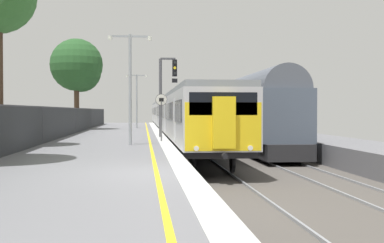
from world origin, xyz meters
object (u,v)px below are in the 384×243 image
Objects in this scene: freight_train_adjacent_track at (235,110)px; speed_limit_sign at (161,111)px; background_tree_left at (78,67)px; signal_gantry at (165,87)px; platform_lamp_far at (137,96)px; platform_lamp_mid at (130,79)px; commuter_train_at_platform at (173,114)px.

freight_train_adjacent_track reaches higher than speed_limit_sign.
background_tree_left is at bearing 110.25° from speed_limit_sign.
speed_limit_sign is at bearing -95.19° from signal_gantry.
platform_lamp_far is at bearing 96.38° from signal_gantry.
platform_lamp_mid is (-1.90, -6.90, 0.06)m from signal_gantry.
signal_gantry is 0.96× the size of platform_lamp_far.
commuter_train_at_platform is 25.06× the size of speed_limit_sign.
speed_limit_sign is 18.83m from background_tree_left.
platform_lamp_far reaches higher than signal_gantry.
commuter_train_at_platform is at bearing 85.14° from speed_limit_sign.
platform_lamp_mid is (-7.37, -13.84, 1.43)m from freight_train_adjacent_track.
platform_lamp_mid reaches higher than signal_gantry.
platform_lamp_far is at bearing 94.10° from speed_limit_sign.
freight_train_adjacent_track is at bearing -69.22° from commuter_train_at_platform.
commuter_train_at_platform is 21.77m from speed_limit_sign.
platform_lamp_mid is 20.72m from background_tree_left.
speed_limit_sign is (-1.85, -21.69, 0.30)m from commuter_train_at_platform.
signal_gantry is 4.45m from speed_limit_sign.
platform_lamp_mid is (-3.37, -24.39, 1.77)m from commuter_train_at_platform.
signal_gantry is 14.94m from background_tree_left.
signal_gantry is at bearing 84.81° from speed_limit_sign.
commuter_train_at_platform is 8.01× the size of background_tree_left.
platform_lamp_mid is at bearing -118.05° from freight_train_adjacent_track.
platform_lamp_mid is at bearing -105.43° from signal_gantry.
platform_lamp_far is (-1.90, 17.02, 0.00)m from signal_gantry.
platform_lamp_far is 6.64m from background_tree_left.
freight_train_adjacent_track is 5.77× the size of platform_lamp_mid.
speed_limit_sign is (-0.38, -4.20, -1.41)m from signal_gantry.
background_tree_left is (-4.87, 20.02, 2.21)m from platform_lamp_mid.
platform_lamp_mid is (-1.52, -2.70, 1.47)m from speed_limit_sign.
freight_train_adjacent_track is 12.57m from platform_lamp_far.
background_tree_left reaches higher than signal_gantry.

